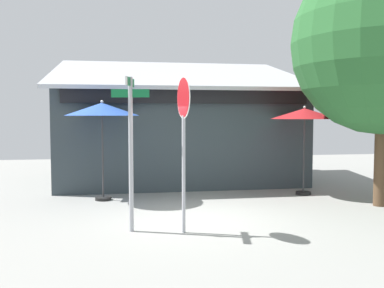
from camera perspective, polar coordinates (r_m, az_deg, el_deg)
ground_plane at (r=9.84m, az=0.56°, el=-10.11°), size 28.00×28.00×0.10m
cafe_building at (r=15.41m, az=-1.97°, el=1.60°), size 8.52×5.70×4.52m
street_sign_post at (r=8.53m, az=-8.17°, el=0.61°), size 0.74×0.80×3.07m
stop_sign at (r=8.34m, az=-1.13°, el=2.78°), size 0.14×0.81×3.08m
patio_umbrella_royal_blue_left at (r=11.86m, az=-11.90°, el=4.41°), size 2.01×2.01×2.73m
patio_umbrella_crimson_center at (r=12.86m, az=14.78°, el=3.78°), size 1.95×1.95×2.60m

